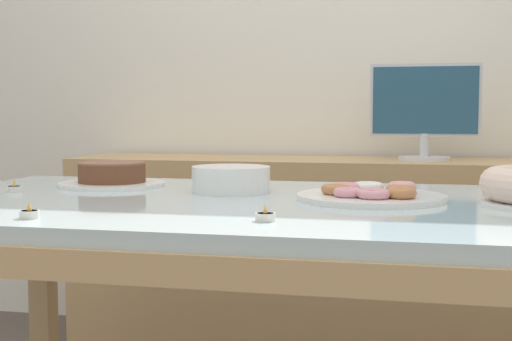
% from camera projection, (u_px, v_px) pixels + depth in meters
% --- Properties ---
extents(wall_back, '(8.00, 0.10, 2.60)m').
position_uv_depth(wall_back, '(333.00, 42.00, 3.13)').
color(wall_back, silver).
rests_on(wall_back, ground).
extents(dining_table, '(1.82, 1.02, 0.78)m').
position_uv_depth(dining_table, '(261.00, 234.00, 1.74)').
color(dining_table, silver).
rests_on(dining_table, ground).
extents(sideboard, '(2.07, 0.44, 0.80)m').
position_uv_depth(sideboard, '(322.00, 256.00, 2.92)').
color(sideboard, tan).
rests_on(sideboard, ground).
extents(computer_monitor, '(0.42, 0.20, 0.38)m').
position_uv_depth(computer_monitor, '(425.00, 112.00, 2.78)').
color(computer_monitor, silver).
rests_on(computer_monitor, sideboard).
extents(cake_chocolate_round, '(0.30, 0.30, 0.07)m').
position_uv_depth(cake_chocolate_round, '(112.00, 176.00, 2.06)').
color(cake_chocolate_round, white).
rests_on(cake_chocolate_round, dining_table).
extents(pastry_platter, '(0.36, 0.36, 0.04)m').
position_uv_depth(pastry_platter, '(372.00, 195.00, 1.74)').
color(pastry_platter, white).
rests_on(pastry_platter, dining_table).
extents(plate_stack, '(0.21, 0.21, 0.07)m').
position_uv_depth(plate_stack, '(231.00, 179.00, 1.90)').
color(plate_stack, white).
rests_on(plate_stack, dining_table).
extents(tealight_near_front, '(0.04, 0.04, 0.04)m').
position_uv_depth(tealight_near_front, '(14.00, 188.00, 1.91)').
color(tealight_near_front, silver).
rests_on(tealight_near_front, dining_table).
extents(tealight_right_edge, '(0.04, 0.04, 0.04)m').
position_uv_depth(tealight_right_edge, '(29.00, 213.00, 1.44)').
color(tealight_right_edge, silver).
rests_on(tealight_right_edge, dining_table).
extents(tealight_left_edge, '(0.04, 0.04, 0.04)m').
position_uv_depth(tealight_left_edge, '(265.00, 216.00, 1.40)').
color(tealight_left_edge, silver).
rests_on(tealight_left_edge, dining_table).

